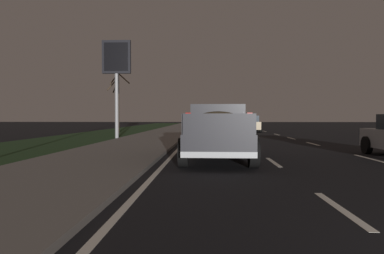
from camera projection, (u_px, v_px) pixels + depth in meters
ground at (256, 135)px, 29.66m from camera, size 144.00×144.00×0.00m
sidewalk_shoulder at (163, 134)px, 29.98m from camera, size 108.00×4.00×0.12m
grass_verge at (101, 134)px, 30.19m from camera, size 108.00×6.00×0.01m
lane_markings at (216, 133)px, 32.62m from camera, size 108.00×7.04×0.01m
pickup_truck at (218, 131)px, 12.44m from camera, size 5.45×2.34×1.87m
sedan_tan at (249, 124)px, 35.12m from camera, size 4.44×2.08×1.54m
gas_price_sign at (116, 65)px, 24.79m from camera, size 0.27×1.90×6.52m
bare_tree_far at (118, 101)px, 32.93m from camera, size 1.53×1.94×5.37m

